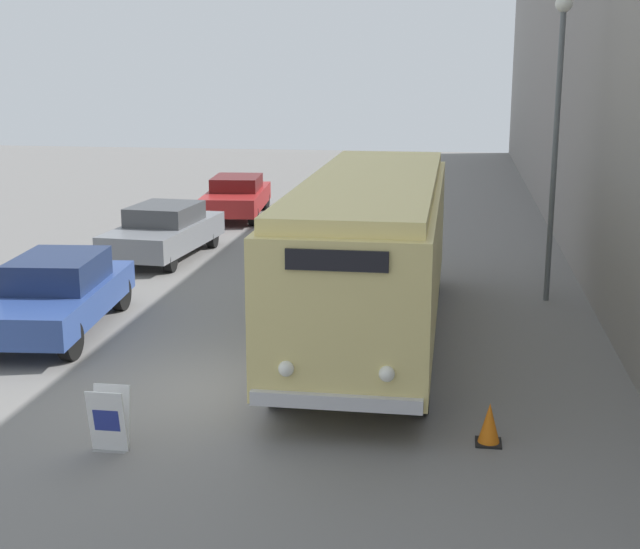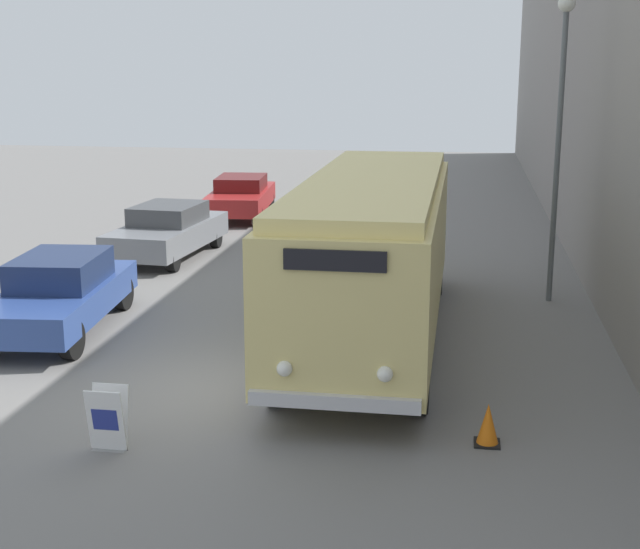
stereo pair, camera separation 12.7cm
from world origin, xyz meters
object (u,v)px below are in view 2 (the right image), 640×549
Objects in this scene: streetlamp at (560,108)px; parked_car_mid at (168,231)px; vintage_bus at (373,247)px; sign_board at (108,420)px; parked_car_near at (60,293)px; parked_car_far at (241,196)px; traffic_cone at (488,424)px.

parked_car_mid is (-9.75, 2.98, -3.47)m from streetlamp.
vintage_bus reaches higher than sign_board.
streetlamp is at bearing -12.61° from parked_car_mid.
parked_car_near is (-3.04, 5.08, 0.33)m from sign_board.
sign_board is 0.19× the size of parked_car_mid.
parked_car_mid is 0.98× the size of parked_car_far.
parked_car_mid is 6.60m from parked_car_far.
traffic_cone is (8.25, -10.93, -0.44)m from parked_car_mid.
parked_car_near is at bearing -175.54° from vintage_bus.
sign_board is 5.18m from traffic_cone.
streetlamp is at bearing 79.33° from traffic_cone.
vintage_bus is at bearing 114.50° from traffic_cone.
streetlamp is 1.35× the size of parked_car_near.
parked_car_far is 19.22m from traffic_cone.
parked_car_far is at bearing 114.18° from vintage_bus.
parked_car_far reaches higher than sign_board.
vintage_bus reaches higher than parked_car_mid.
parked_car_mid is (-0.14, 6.84, -0.04)m from parked_car_near.
vintage_bus is 6.14m from parked_car_near.
parked_car_near is (-6.04, -0.47, -1.01)m from vintage_bus.
vintage_bus is 5.23m from traffic_cone.
parked_car_mid is at bearing 162.99° from streetlamp.
vintage_bus is at bearing -1.06° from parked_car_near.
streetlamp is at bearing 16.33° from parked_car_near.
traffic_cone is at bearing -48.53° from parked_car_mid.
parked_car_near is 6.84m from parked_car_mid.
streetlamp is 10.88× the size of traffic_cone.
sign_board is 5.93m from parked_car_near.
vintage_bus is 14.24m from parked_car_far.
sign_board is 12.34m from parked_car_mid.
sign_board is at bearing -126.35° from streetlamp.
parked_car_mid reaches higher than parked_car_far.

